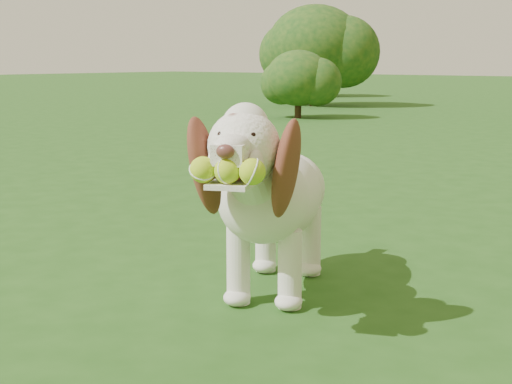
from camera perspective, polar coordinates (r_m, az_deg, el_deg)
The scene contains 5 objects.
ground at distance 3.59m, azimuth -1.18°, elevation -5.31°, with size 80.00×80.00×0.00m, color #214C15.
dog at distance 2.94m, azimuth 1.25°, elevation 0.01°, with size 0.78×1.23×0.84m.
shrub_a at distance 12.15m, azimuth 3.40°, elevation 9.08°, with size 1.10×1.10×1.14m.
shrub_g at distance 19.38m, azimuth 4.25°, elevation 10.83°, with size 1.77×1.77×1.83m.
shrub_e at distance 15.36m, azimuth 4.75°, elevation 11.52°, with size 2.05×2.05×2.12m.
Camera 1 is at (2.19, -2.67, 0.98)m, focal length 50.00 mm.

